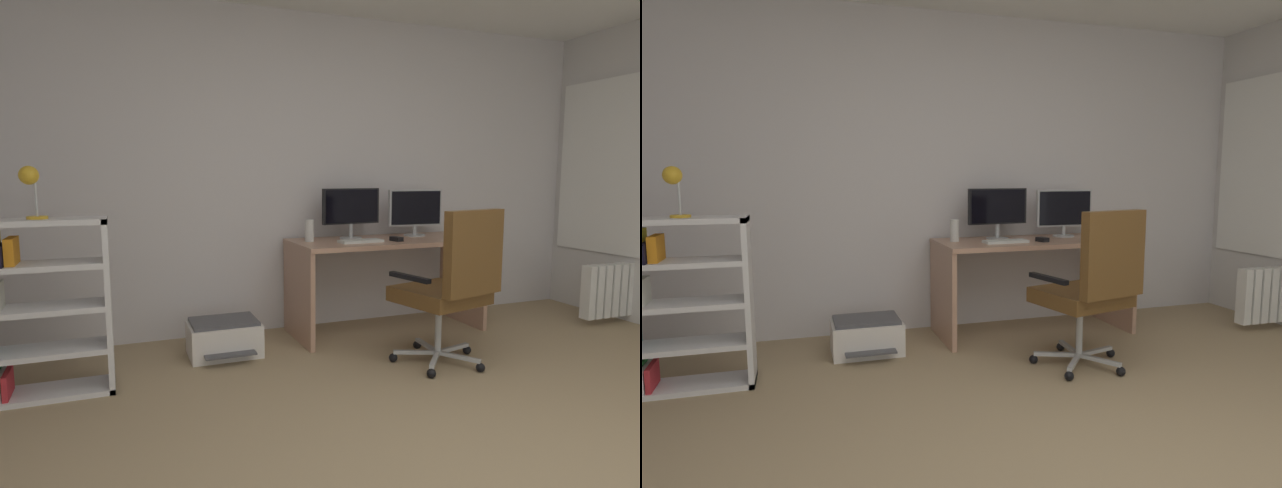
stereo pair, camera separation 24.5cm
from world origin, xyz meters
The scene contains 12 objects.
wall_back centered at (0.00, 2.79, 1.28)m, with size 5.45×0.10×2.55m, color silver.
desk centered at (0.62, 2.36, 0.56)m, with size 1.53×0.67×0.75m.
monitor_main centered at (0.36, 2.49, 1.00)m, with size 0.50×0.18×0.41m.
monitor_secondary centered at (0.96, 2.49, 0.98)m, with size 0.49×0.18×0.39m.
keyboard centered at (0.34, 2.25, 0.76)m, with size 0.34×0.13×0.02m, color silver.
computer_mouse centered at (0.63, 2.22, 0.77)m, with size 0.06×0.10×0.03m, color black.
desktop_speaker centered at (-0.01, 2.44, 0.84)m, with size 0.07×0.07×0.17m, color silver.
office_chair centered at (0.62, 1.45, 0.57)m, with size 0.66×0.69×1.05m.
bookshelf centered at (-1.99, 1.90, 0.51)m, with size 0.87×0.28×1.02m.
desk_lamp centered at (-1.84, 1.90, 1.23)m, with size 0.13×0.11×0.29m.
printer centered at (-0.73, 2.23, 0.13)m, with size 0.49×0.45×0.25m.
radiator centered at (2.63, 1.86, 0.29)m, with size 0.78×0.10×0.45m.
Camera 2 is at (-1.18, -1.50, 1.27)m, focal length 29.99 mm.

